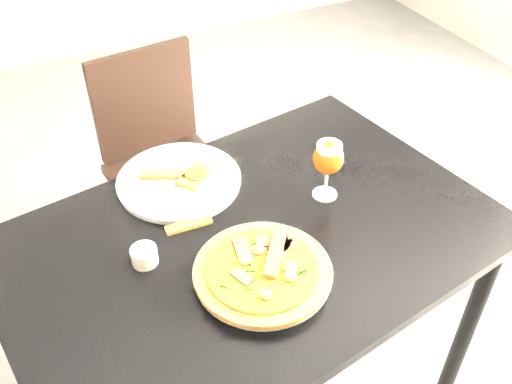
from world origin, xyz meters
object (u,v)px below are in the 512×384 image
dining_table (253,260)px  chair_far (164,160)px  beer_glass (328,159)px  pizza (262,270)px

dining_table → chair_far: 0.78m
chair_far → beer_glass: (0.24, -0.70, 0.40)m
pizza → beer_glass: (0.28, 0.19, 0.09)m
dining_table → chair_far: (-0.01, 0.75, -0.18)m
chair_far → pizza: (-0.04, -0.89, 0.30)m
beer_glass → dining_table: bearing=-167.2°
chair_far → pizza: bearing=-99.6°
pizza → beer_glass: bearing=34.5°
pizza → dining_table: bearing=73.5°
dining_table → pizza: pizza is taller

